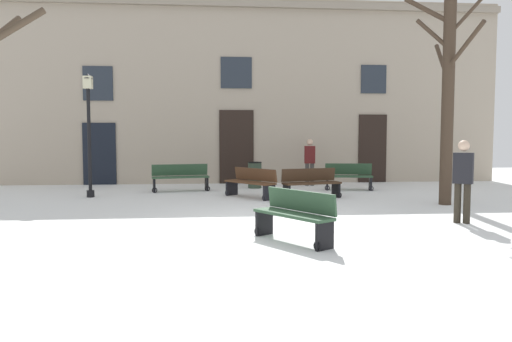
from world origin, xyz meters
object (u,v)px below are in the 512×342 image
at_px(person_by_shop_door, 463,177).
at_px(bench_back_to_back_left, 180,177).
at_px(litter_bin, 255,175).
at_px(bench_facing_shops, 251,182).
at_px(bench_near_center_tree, 311,183).
at_px(bench_far_corner, 349,176).
at_px(bench_by_litter_bin, 295,215).
at_px(streetlamp, 89,122).
at_px(tree_near_facade, 448,91).
at_px(person_strolling, 310,160).

bearing_deg(person_by_shop_door, bench_back_to_back_left, 169.46).
xyz_separation_m(litter_bin, bench_facing_shops, (-0.34, -2.56, -0.01)).
bearing_deg(bench_near_center_tree, bench_far_corner, 35.13).
distance_m(bench_far_corner, bench_near_center_tree, 2.60).
bearing_deg(bench_far_corner, bench_by_litter_bin, -101.16).
relative_size(streetlamp, bench_facing_shops, 2.11).
distance_m(tree_near_facade, bench_facing_shops, 5.86).
relative_size(bench_back_to_back_left, bench_by_litter_bin, 1.17).
bearing_deg(bench_by_litter_bin, bench_near_center_tree, 132.39).
bearing_deg(streetlamp, bench_back_to_back_left, 27.03).
distance_m(bench_by_litter_bin, person_strolling, 9.44).
distance_m(bench_far_corner, bench_by_litter_bin, 8.30).
relative_size(bench_facing_shops, bench_back_to_back_left, 0.91).
distance_m(litter_bin, bench_back_to_back_left, 2.59).
height_order(bench_back_to_back_left, person_strolling, person_strolling).
height_order(bench_far_corner, bench_near_center_tree, bench_far_corner).
bearing_deg(streetlamp, bench_facing_shops, -6.17).
relative_size(streetlamp, bench_far_corner, 2.22).
distance_m(tree_near_facade, person_by_shop_door, 3.46).
xyz_separation_m(tree_near_facade, person_strolling, (-2.56, 5.10, -2.03)).
bearing_deg(bench_back_to_back_left, bench_near_center_tree, -39.43).
relative_size(litter_bin, bench_by_litter_bin, 0.56).
relative_size(bench_facing_shops, bench_near_center_tree, 0.95).
height_order(tree_near_facade, bench_near_center_tree, tree_near_facade).
distance_m(bench_facing_shops, person_by_shop_door, 6.10).
bearing_deg(person_strolling, streetlamp, -150.09).
bearing_deg(streetlamp, litter_bin, 22.28).
relative_size(litter_bin, bench_near_center_tree, 0.50).
relative_size(tree_near_facade, person_by_shop_door, 3.40).
relative_size(bench_far_corner, bench_back_to_back_left, 0.86).
distance_m(streetlamp, person_by_shop_door, 10.12).
distance_m(litter_bin, bench_by_litter_bin, 8.57).
relative_size(bench_back_to_back_left, person_strolling, 1.12).
xyz_separation_m(tree_near_facade, bench_far_corner, (-1.55, 3.60, -2.51)).
height_order(bench_far_corner, bench_back_to_back_left, same).
height_order(tree_near_facade, person_strolling, tree_near_facade).
relative_size(litter_bin, person_by_shop_door, 0.52).
relative_size(streetlamp, person_strolling, 2.14).
xyz_separation_m(bench_facing_shops, bench_near_center_tree, (1.70, -0.32, -0.00)).
height_order(litter_bin, bench_far_corner, litter_bin).
bearing_deg(bench_by_litter_bin, bench_back_to_back_left, 163.71).
bearing_deg(person_strolling, bench_near_center_tree, -91.71).
bearing_deg(person_by_shop_door, tree_near_facade, 106.13).
relative_size(tree_near_facade, bench_by_litter_bin, 3.65).
relative_size(tree_near_facade, streetlamp, 1.63).
bearing_deg(bench_facing_shops, bench_near_center_tree, 42.32).
bearing_deg(bench_near_center_tree, bench_by_litter_bin, -119.18).
distance_m(streetlamp, bench_near_center_tree, 6.66).
height_order(tree_near_facade, bench_back_to_back_left, tree_near_facade).
xyz_separation_m(streetlamp, person_strolling, (7.04, 2.67, -1.27)).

